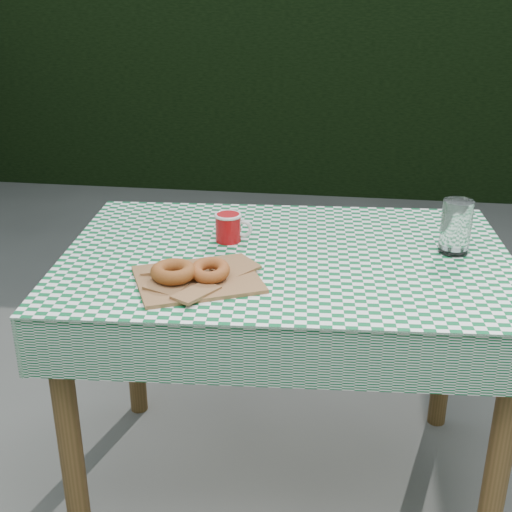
# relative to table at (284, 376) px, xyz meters

# --- Properties ---
(ground) EXTENTS (60.00, 60.00, 0.00)m
(ground) POSITION_rel_table_xyz_m (-0.09, -0.01, -0.38)
(ground) COLOR #494945
(ground) RESTS_ON ground
(hedge_north) EXTENTS (7.00, 0.70, 1.80)m
(hedge_north) POSITION_rel_table_xyz_m (-0.09, 3.19, 0.53)
(hedge_north) COLOR black
(hedge_north) RESTS_ON ground
(table) EXTENTS (1.22, 0.86, 0.75)m
(table) POSITION_rel_table_xyz_m (0.00, 0.00, 0.00)
(table) COLOR brown
(table) RESTS_ON ground
(tablecloth) EXTENTS (1.24, 0.88, 0.01)m
(tablecloth) POSITION_rel_table_xyz_m (0.00, 0.00, 0.38)
(tablecloth) COLOR #0E592E
(tablecloth) RESTS_ON table
(paper_bag) EXTENTS (0.36, 0.33, 0.02)m
(paper_bag) POSITION_rel_table_xyz_m (-0.20, -0.20, 0.39)
(paper_bag) COLOR olive
(paper_bag) RESTS_ON tablecloth
(bagel_front) EXTENTS (0.13, 0.13, 0.03)m
(bagel_front) POSITION_rel_table_xyz_m (-0.25, -0.22, 0.41)
(bagel_front) COLOR brown
(bagel_front) RESTS_ON paper_bag
(bagel_back) EXTENTS (0.10, 0.10, 0.03)m
(bagel_back) POSITION_rel_table_xyz_m (-0.17, -0.20, 0.41)
(bagel_back) COLOR #9E4820
(bagel_back) RESTS_ON paper_bag
(coffee_mug) EXTENTS (0.15, 0.15, 0.08)m
(coffee_mug) POSITION_rel_table_xyz_m (-0.17, 0.07, 0.42)
(coffee_mug) COLOR #A50A0E
(coffee_mug) RESTS_ON tablecloth
(drinking_glass) EXTENTS (0.09, 0.09, 0.14)m
(drinking_glass) POSITION_rel_table_xyz_m (0.44, 0.08, 0.45)
(drinking_glass) COLOR white
(drinking_glass) RESTS_ON tablecloth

